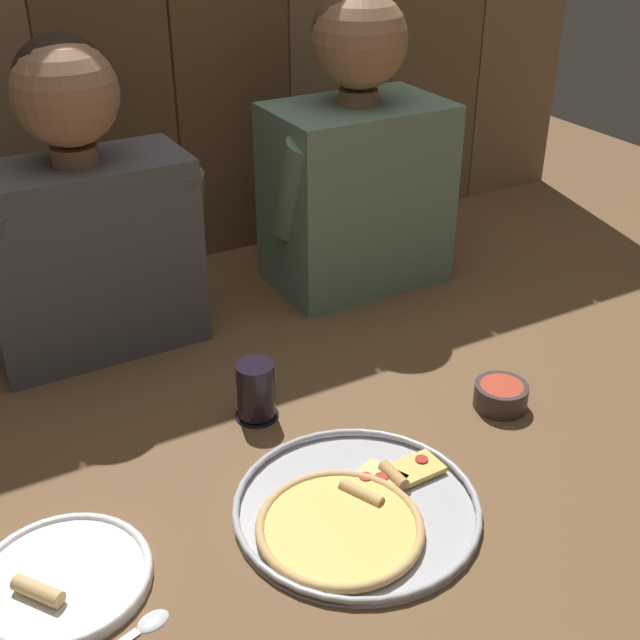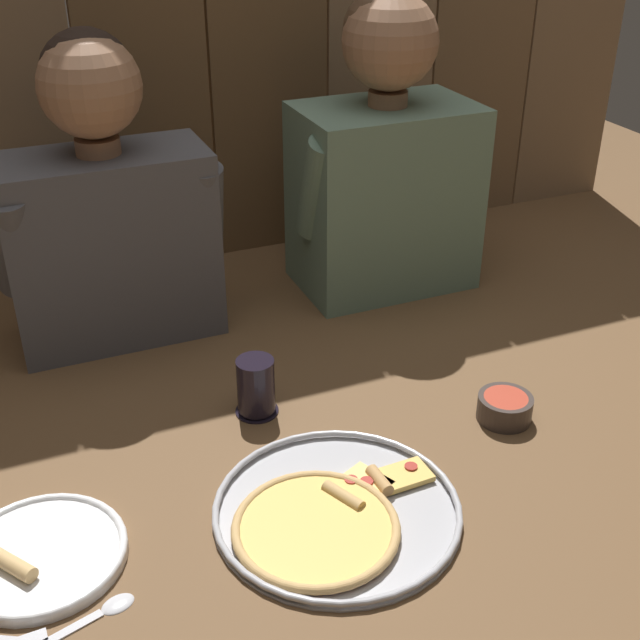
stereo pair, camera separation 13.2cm
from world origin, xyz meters
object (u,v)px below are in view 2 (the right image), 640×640
Objects in this scene: dinner_plate at (40,554)px; drinking_glass at (256,387)px; pizza_tray at (331,515)px; diner_left at (106,205)px; dipping_bowl at (505,406)px; diner_right at (386,158)px.

dinner_plate is 2.26× the size of drinking_glass.
drinking_glass is at bearing 28.70° from dinner_plate.
dinner_plate is at bearing 168.07° from pizza_tray.
diner_left reaches higher than pizza_tray.
drinking_glass reaches higher than pizza_tray.
dinner_plate is at bearing -177.87° from dipping_bowl.
diner_left is at bearing 134.34° from dipping_bowl.
pizza_tray is 0.29m from drinking_glass.
pizza_tray is 3.51× the size of drinking_glass.
dinner_plate reaches higher than pizza_tray.
pizza_tray is at bearing -87.85° from drinking_glass.
drinking_glass is at bearing 154.47° from dipping_bowl.
diner_right is at bearing 58.16° from pizza_tray.
drinking_glass is 0.17× the size of diner_right.
pizza_tray is 0.62× the size of diner_left.
dinner_plate is 0.40× the size of diner_left.
diner_right is at bearing 35.71° from dinner_plate.
diner_right is at bearing 0.03° from diner_left.
dinner_plate is 0.76m from dipping_bowl.
diner_right reaches higher than diner_left.
dipping_bowl reaches higher than dinner_plate.
dinner_plate is 2.52× the size of dipping_bowl.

